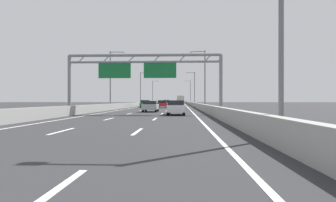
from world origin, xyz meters
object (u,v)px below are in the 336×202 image
at_px(white_car, 176,107).
at_px(silver_car, 151,106).
at_px(orange_car, 165,102).
at_px(red_car, 162,104).
at_px(sign_gantry, 143,68).
at_px(yellow_car, 181,102).
at_px(streetlamp_left_far, 141,87).
at_px(streetlamp_left_distant, 153,91).
at_px(green_car, 145,104).
at_px(black_car, 167,103).
at_px(box_truck, 181,100).
at_px(streetlamp_right_mid, 203,76).
at_px(streetlamp_right_distant, 190,91).
at_px(streetlamp_right_far, 194,86).
at_px(streetlamp_left_mid, 112,76).

xyz_separation_m(white_car, silver_car, (-3.38, 7.57, -0.02)).
bearing_deg(orange_car, red_car, -87.15).
relative_size(sign_gantry, yellow_car, 3.69).
bearing_deg(red_car, streetlamp_left_far, 107.03).
xyz_separation_m(streetlamp_left_distant, green_car, (3.95, -58.15, -4.62)).
height_order(green_car, red_car, green_car).
height_order(streetlamp_left_distant, yellow_car, streetlamp_left_distant).
xyz_separation_m(white_car, black_car, (-3.55, 52.29, 0.05)).
bearing_deg(white_car, box_truck, 89.71).
height_order(streetlamp_right_mid, box_truck, streetlamp_right_mid).
height_order(streetlamp_right_distant, yellow_car, streetlamp_right_distant).
distance_m(red_car, silver_car, 20.71).
bearing_deg(sign_gantry, streetlamp_right_mid, 65.44).
bearing_deg(orange_car, streetlamp_right_distant, -49.41).
relative_size(streetlamp_right_far, streetlamp_left_distant, 1.00).
distance_m(silver_car, box_truck, 66.00).
height_order(sign_gantry, orange_car, sign_gantry).
height_order(streetlamp_right_far, red_car, streetlamp_right_far).
xyz_separation_m(streetlamp_left_far, green_car, (3.95, -22.67, -4.62)).
height_order(streetlamp_right_far, streetlamp_right_distant, same).
distance_m(streetlamp_right_far, black_car, 8.98).
xyz_separation_m(green_car, box_truck, (7.24, 42.91, 0.90)).
bearing_deg(streetlamp_left_mid, black_car, 78.12).
height_order(red_car, box_truck, box_truck).
bearing_deg(yellow_car, streetlamp_right_distant, -78.94).
bearing_deg(white_car, silver_car, 114.05).
relative_size(green_car, red_car, 1.01).
height_order(streetlamp_left_mid, streetlamp_left_distant, same).
xyz_separation_m(streetlamp_right_distant, silver_car, (-7.48, -81.13, -4.67)).
distance_m(green_car, silver_car, 23.24).
bearing_deg(streetlamp_left_mid, red_car, 54.07).
distance_m(streetlamp_right_far, white_car, 53.58).
relative_size(streetlamp_left_far, white_car, 2.17).
height_order(sign_gantry, red_car, sign_gantry).
bearing_deg(black_car, streetlamp_left_distant, 101.29).
bearing_deg(box_truck, streetlamp_left_far, -118.95).
bearing_deg(silver_car, white_car, -65.95).
height_order(green_car, white_car, green_car).
bearing_deg(streetlamp_right_distant, red_car, -96.88).
bearing_deg(streetlamp_right_mid, streetlamp_left_far, 112.82).
bearing_deg(sign_gantry, silver_car, 88.68).
xyz_separation_m(streetlamp_left_distant, red_car, (7.64, -60.42, -4.64)).
xyz_separation_m(streetlamp_right_distant, green_car, (-10.98, -58.15, -4.62)).
distance_m(streetlamp_right_distant, green_car, 59.36).
bearing_deg(streetlamp_right_far, box_truck, 100.47).
relative_size(white_car, box_truck, 0.50).
bearing_deg(streetlamp_right_mid, streetlamp_right_far, 90.00).
bearing_deg(black_car, orange_car, 93.82).
bearing_deg(sign_gantry, yellow_car, 87.84).
xyz_separation_m(streetlamp_left_distant, silver_car, (7.45, -81.13, -4.67)).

